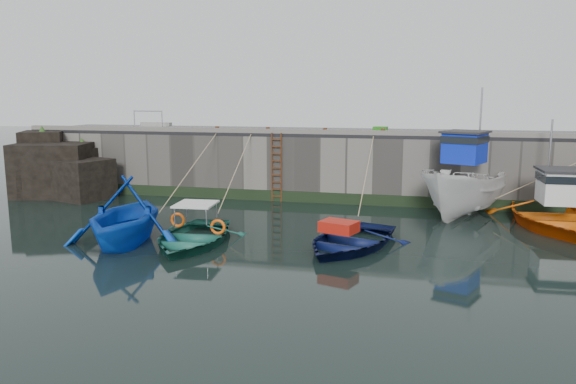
% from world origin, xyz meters
% --- Properties ---
extents(ground, '(120.00, 120.00, 0.00)m').
position_xyz_m(ground, '(0.00, 0.00, 0.00)').
color(ground, black).
rests_on(ground, ground).
extents(quay_back, '(30.00, 5.00, 3.00)m').
position_xyz_m(quay_back, '(0.00, 12.50, 1.50)').
color(quay_back, slate).
rests_on(quay_back, ground).
extents(road_back, '(30.00, 5.00, 0.16)m').
position_xyz_m(road_back, '(0.00, 12.50, 3.08)').
color(road_back, black).
rests_on(road_back, quay_back).
extents(kerb_back, '(30.00, 0.30, 0.20)m').
position_xyz_m(kerb_back, '(0.00, 10.15, 3.26)').
color(kerb_back, slate).
rests_on(kerb_back, road_back).
extents(algae_back, '(30.00, 0.08, 0.50)m').
position_xyz_m(algae_back, '(0.00, 9.96, 0.25)').
color(algae_back, black).
rests_on(algae_back, ground).
extents(rock_outcrop, '(5.85, 4.24, 3.41)m').
position_xyz_m(rock_outcrop, '(-12.92, 9.11, 1.26)').
color(rock_outcrop, black).
rests_on(rock_outcrop, ground).
extents(ladder, '(0.51, 0.08, 3.20)m').
position_xyz_m(ladder, '(-2.00, 9.91, 1.59)').
color(ladder, '#3F1E0F').
rests_on(ladder, ground).
extents(boat_near_white, '(5.00, 5.53, 2.56)m').
position_xyz_m(boat_near_white, '(-5.10, 1.57, 0.00)').
color(boat_near_white, blue).
rests_on(boat_near_white, ground).
extents(boat_near_white_rope, '(0.04, 6.48, 3.10)m').
position_xyz_m(boat_near_white_rope, '(-5.10, 7.03, 0.00)').
color(boat_near_white_rope, tan).
rests_on(boat_near_white_rope, ground).
extents(boat_near_blue, '(3.69, 4.92, 0.97)m').
position_xyz_m(boat_near_blue, '(-2.90, 2.02, 0.00)').
color(boat_near_blue, '#1A5E4F').
rests_on(boat_near_blue, ground).
extents(boat_near_blue_rope, '(0.04, 6.06, 3.10)m').
position_xyz_m(boat_near_blue_rope, '(-2.90, 7.26, 0.00)').
color(boat_near_blue_rope, tan).
rests_on(boat_near_blue_rope, ground).
extents(boat_near_navy, '(4.66, 5.51, 0.97)m').
position_xyz_m(boat_near_navy, '(2.31, 2.82, 0.00)').
color(boat_near_navy, '#0A1443').
rests_on(boat_near_navy, ground).
extents(boat_near_navy_rope, '(0.04, 5.35, 3.10)m').
position_xyz_m(boat_near_navy_rope, '(2.31, 7.66, 0.00)').
color(boat_near_navy_rope, tan).
rests_on(boat_near_navy_rope, ground).
extents(boat_far_white, '(4.91, 7.12, 5.58)m').
position_xyz_m(boat_far_white, '(6.39, 8.91, 1.08)').
color(boat_far_white, silver).
rests_on(boat_far_white, ground).
extents(boat_far_orange, '(4.88, 6.63, 4.33)m').
position_xyz_m(boat_far_orange, '(9.50, 7.61, 0.43)').
color(boat_far_orange, '#E25C0B').
rests_on(boat_far_orange, ground).
extents(fish_crate, '(0.69, 0.53, 0.30)m').
position_xyz_m(fish_crate, '(2.60, 11.47, 3.31)').
color(fish_crate, '#248518').
rests_on(fish_crate, road_back).
extents(railing, '(1.60, 1.05, 1.00)m').
position_xyz_m(railing, '(-8.75, 11.25, 3.36)').
color(railing, '#A5A8AD').
rests_on(railing, road_back).
extents(bollard_a, '(0.18, 0.18, 0.28)m').
position_xyz_m(bollard_a, '(-5.00, 10.25, 3.30)').
color(bollard_a, '#3F1E0F').
rests_on(bollard_a, road_back).
extents(bollard_b, '(0.18, 0.18, 0.28)m').
position_xyz_m(bollard_b, '(-2.50, 10.25, 3.30)').
color(bollard_b, '#3F1E0F').
rests_on(bollard_b, road_back).
extents(bollard_c, '(0.18, 0.18, 0.28)m').
position_xyz_m(bollard_c, '(0.20, 10.25, 3.30)').
color(bollard_c, '#3F1E0F').
rests_on(bollard_c, road_back).
extents(bollard_d, '(0.18, 0.18, 0.28)m').
position_xyz_m(bollard_d, '(2.80, 10.25, 3.30)').
color(bollard_d, '#3F1E0F').
rests_on(bollard_d, road_back).
extents(bollard_e, '(0.18, 0.18, 0.28)m').
position_xyz_m(bollard_e, '(6.00, 10.25, 3.30)').
color(bollard_e, '#3F1E0F').
rests_on(bollard_e, road_back).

